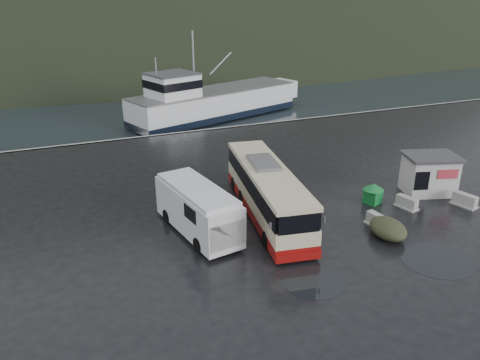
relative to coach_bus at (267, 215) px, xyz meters
name	(u,v)px	position (x,y,z in m)	size (l,w,h in m)	color
ground	(277,224)	(0.04, -1.26, 0.00)	(160.00, 160.00, 0.00)	black
harbor_water	(87,42)	(0.04, 108.74, 0.00)	(300.00, 180.00, 0.02)	black
quay_edge	(181,133)	(0.04, 18.74, 0.00)	(160.00, 0.60, 1.50)	#999993
headland	(80,16)	(10.04, 248.74, 0.00)	(780.00, 540.00, 570.00)	black
coach_bus	(267,215)	(0.00, 0.00, 0.00)	(2.82, 11.10, 3.13)	beige
white_van	(198,232)	(-4.38, -0.45, 0.00)	(2.24, 6.51, 2.73)	silver
waste_bin_left	(302,227)	(1.20, -2.14, 0.00)	(1.09, 1.09, 1.53)	#136F2E
waste_bin_right	(372,203)	(6.87, -0.96, 0.00)	(0.93, 0.93, 1.30)	#136F2E
dome_tent	(387,236)	(4.92, -4.86, 0.00)	(1.76, 2.47, 0.97)	#303520
ticket_kiosk	(426,192)	(11.20, -0.98, 0.00)	(3.32, 2.52, 2.60)	#BABAB6
jersey_barrier_a	(406,208)	(8.35, -2.35, 0.00)	(0.71, 1.43, 0.71)	#999993
jersey_barrier_b	(376,226)	(5.17, -3.61, 0.00)	(0.71, 1.42, 0.71)	#999993
jersey_barrier_c	(464,206)	(11.87, -3.47, 0.00)	(0.77, 1.55, 0.77)	#999993
fishing_trawler	(215,105)	(6.70, 28.13, 0.00)	(24.46, 5.37, 9.78)	silver
puddles	(387,268)	(2.90, -7.40, 0.01)	(9.83, 4.05, 0.01)	black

